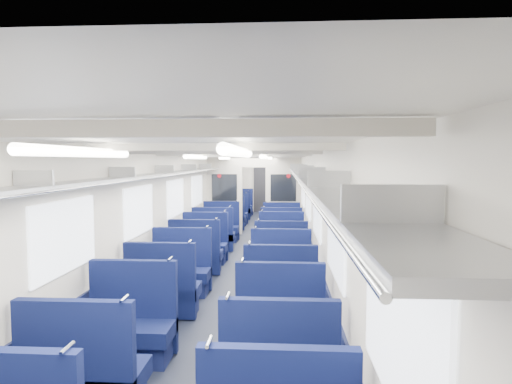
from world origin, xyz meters
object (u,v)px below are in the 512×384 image
(end_door, at_px, (263,189))
(seat_12, at_px, (196,256))
(seat_15, at_px, (281,246))
(seat_26, at_px, (240,207))
(seat_17, at_px, (281,237))
(seat_6, at_px, (130,328))
(seat_19, at_px, (282,230))
(seat_11, at_px, (281,275))
(seat_18, at_px, (221,229))
(seat_13, at_px, (281,258))
(seat_14, at_px, (204,247))
(seat_5, at_px, (279,378))
(seat_24, at_px, (237,210))
(seat_22, at_px, (233,215))
(seat_23, at_px, (282,215))
(seat_10, at_px, (181,273))
(seat_25, at_px, (282,211))
(seat_8, at_px, (163,292))
(bulkhead, at_px, (254,193))
(seat_16, at_px, (214,237))
(seat_27, at_px, (282,208))
(seat_9, at_px, (280,296))
(seat_20, at_px, (229,219))
(seat_21, at_px, (282,219))
(seat_7, at_px, (280,332))
(seat_4, at_px, (84,380))

(end_door, distance_m, seat_12, 10.25)
(seat_15, distance_m, seat_26, 7.90)
(seat_15, bearing_deg, seat_17, 90.00)
(seat_6, height_order, seat_19, same)
(seat_11, bearing_deg, seat_18, 109.41)
(seat_13, bearing_deg, seat_14, 148.30)
(seat_6, bearing_deg, seat_5, -31.10)
(end_door, xyz_separation_m, seat_24, (-0.83, -2.41, -0.66))
(seat_14, bearing_deg, seat_11, -53.33)
(seat_22, height_order, seat_23, same)
(seat_10, xyz_separation_m, seat_11, (1.66, -0.03, 0.00))
(seat_19, bearing_deg, seat_25, 90.00)
(seat_8, relative_size, seat_14, 1.00)
(bulkhead, xyz_separation_m, seat_19, (0.83, -1.36, -0.89))
(seat_10, bearing_deg, seat_6, -90.00)
(seat_16, height_order, seat_19, same)
(seat_22, xyz_separation_m, seat_27, (1.66, 2.31, 0.00))
(end_door, distance_m, seat_8, 12.56)
(seat_13, distance_m, seat_26, 9.09)
(seat_9, xyz_separation_m, seat_25, (0.00, 9.98, 0.00))
(seat_18, relative_size, seat_19, 1.00)
(seat_22, bearing_deg, seat_27, 54.30)
(seat_15, bearing_deg, seat_9, -90.00)
(seat_26, bearing_deg, end_door, 58.43)
(seat_18, bearing_deg, seat_6, -90.00)
(seat_11, bearing_deg, seat_12, 142.02)
(seat_13, distance_m, seat_15, 1.21)
(seat_10, distance_m, seat_20, 6.57)
(seat_6, relative_size, seat_22, 1.00)
(seat_14, xyz_separation_m, seat_27, (1.66, 7.83, 0.00))
(seat_10, bearing_deg, seat_14, 90.00)
(seat_21, height_order, seat_24, same)
(seat_7, height_order, seat_11, same)
(seat_4, distance_m, seat_25, 12.48)
(end_door, height_order, seat_9, end_door)
(seat_8, bearing_deg, seat_10, 90.00)
(seat_12, distance_m, seat_17, 2.78)
(seat_6, bearing_deg, seat_8, 90.00)
(seat_22, height_order, seat_25, same)
(seat_5, distance_m, seat_7, 0.99)
(seat_4, bearing_deg, seat_14, 90.00)
(seat_4, height_order, seat_18, same)
(seat_13, xyz_separation_m, seat_16, (-1.66, 2.26, 0.00))
(seat_26, bearing_deg, seat_12, -90.00)
(end_door, height_order, seat_11, end_door)
(seat_21, height_order, seat_22, same)
(seat_22, bearing_deg, seat_16, -90.00)
(bulkhead, relative_size, seat_12, 2.52)
(bulkhead, distance_m, seat_7, 8.32)
(seat_6, height_order, seat_26, same)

